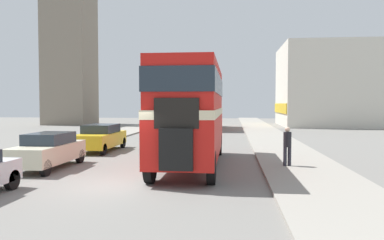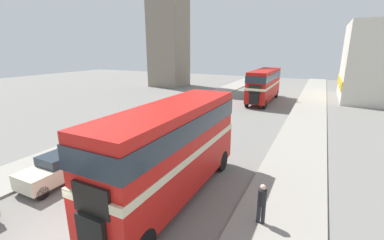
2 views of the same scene
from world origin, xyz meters
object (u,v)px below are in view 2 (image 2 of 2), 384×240
(car_parked_mid, at_px, (62,166))
(double_decker_bus, at_px, (172,144))
(car_parked_far, at_px, (137,134))
(pedestrian_walking, at_px, (262,201))
(bus_distant, at_px, (264,83))

(car_parked_mid, bearing_deg, double_decker_bus, 11.87)
(car_parked_far, distance_m, pedestrian_walking, 11.16)
(double_decker_bus, bearing_deg, bus_distant, 92.33)
(bus_distant, height_order, pedestrian_walking, bus_distant)
(double_decker_bus, relative_size, bus_distant, 0.92)
(car_parked_mid, bearing_deg, bus_distant, 78.99)
(car_parked_mid, height_order, pedestrian_walking, pedestrian_walking)
(car_parked_mid, bearing_deg, car_parked_far, 88.73)
(bus_distant, distance_m, car_parked_mid, 26.40)
(bus_distant, distance_m, car_parked_far, 20.53)
(car_parked_mid, bearing_deg, pedestrian_walking, 5.94)
(car_parked_mid, relative_size, car_parked_far, 0.92)
(double_decker_bus, distance_m, car_parked_far, 7.78)
(car_parked_far, bearing_deg, car_parked_mid, -91.27)
(car_parked_mid, xyz_separation_m, pedestrian_walking, (10.14, 1.05, 0.28))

